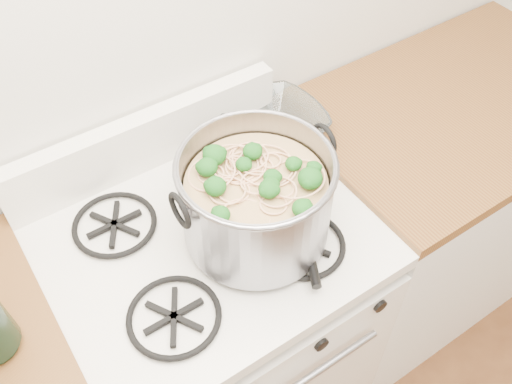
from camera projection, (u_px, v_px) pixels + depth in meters
name	position (u px, v px, depth m)	size (l,w,h in m)	color
gas_range	(218.00, 331.00, 1.71)	(0.76, 0.66, 0.92)	white
counter_right	(429.00, 201.00, 2.02)	(1.00, 0.65, 0.92)	silver
stock_pot	(256.00, 200.00, 1.27)	(0.38, 0.35, 0.23)	gray
spatula	(297.00, 198.00, 1.40)	(0.29, 0.31, 0.02)	black
glass_bowl	(275.00, 129.00, 1.56)	(0.11, 0.11, 0.03)	white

